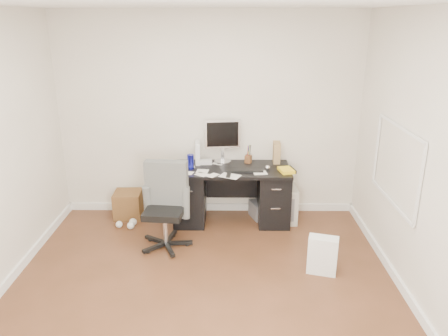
{
  "coord_description": "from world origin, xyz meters",
  "views": [
    {
      "loc": [
        0.25,
        -3.67,
        2.6
      ],
      "look_at": [
        0.2,
        1.2,
        0.91
      ],
      "focal_mm": 35.0,
      "sensor_mm": 36.0,
      "label": 1
    }
  ],
  "objects_px": {
    "desk": "(232,193)",
    "keyboard": "(244,170)",
    "lcd_monitor": "(222,141)",
    "office_chair": "(164,207)",
    "wicker_basket": "(128,204)",
    "pc_tower": "(287,203)"
  },
  "relations": [
    {
      "from": "office_chair",
      "to": "wicker_basket",
      "type": "relative_size",
      "value": 2.85
    },
    {
      "from": "lcd_monitor",
      "to": "desk",
      "type": "bearing_deg",
      "value": -68.5
    },
    {
      "from": "keyboard",
      "to": "wicker_basket",
      "type": "xyz_separation_m",
      "value": [
        -1.57,
        0.23,
        -0.58
      ]
    },
    {
      "from": "desk",
      "to": "wicker_basket",
      "type": "distance_m",
      "value": 1.43
    },
    {
      "from": "pc_tower",
      "to": "office_chair",
      "type": "bearing_deg",
      "value": -155.38
    },
    {
      "from": "keyboard",
      "to": "pc_tower",
      "type": "distance_m",
      "value": 0.81
    },
    {
      "from": "lcd_monitor",
      "to": "keyboard",
      "type": "distance_m",
      "value": 0.52
    },
    {
      "from": "wicker_basket",
      "to": "desk",
      "type": "bearing_deg",
      "value": -4.84
    },
    {
      "from": "lcd_monitor",
      "to": "keyboard",
      "type": "xyz_separation_m",
      "value": [
        0.28,
        -0.34,
        -0.28
      ]
    },
    {
      "from": "desk",
      "to": "pc_tower",
      "type": "distance_m",
      "value": 0.77
    },
    {
      "from": "keyboard",
      "to": "office_chair",
      "type": "distance_m",
      "value": 1.15
    },
    {
      "from": "lcd_monitor",
      "to": "office_chair",
      "type": "height_order",
      "value": "lcd_monitor"
    },
    {
      "from": "pc_tower",
      "to": "wicker_basket",
      "type": "distance_m",
      "value": 2.16
    },
    {
      "from": "lcd_monitor",
      "to": "pc_tower",
      "type": "bearing_deg",
      "value": -17.69
    },
    {
      "from": "office_chair",
      "to": "keyboard",
      "type": "bearing_deg",
      "value": 37.84
    },
    {
      "from": "lcd_monitor",
      "to": "pc_tower",
      "type": "xyz_separation_m",
      "value": [
        0.87,
        -0.17,
        -0.81
      ]
    },
    {
      "from": "desk",
      "to": "keyboard",
      "type": "bearing_deg",
      "value": -33.8
    },
    {
      "from": "office_chair",
      "to": "pc_tower",
      "type": "xyz_separation_m",
      "value": [
        1.54,
        0.76,
        -0.27
      ]
    },
    {
      "from": "keyboard",
      "to": "office_chair",
      "type": "xyz_separation_m",
      "value": [
        -0.95,
        -0.6,
        -0.25
      ]
    },
    {
      "from": "desk",
      "to": "keyboard",
      "type": "height_order",
      "value": "keyboard"
    },
    {
      "from": "office_chair",
      "to": "desk",
      "type": "bearing_deg",
      "value": 47.42
    },
    {
      "from": "desk",
      "to": "wicker_basket",
      "type": "height_order",
      "value": "desk"
    }
  ]
}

